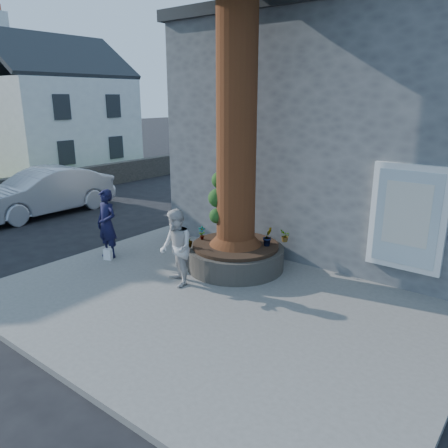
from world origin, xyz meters
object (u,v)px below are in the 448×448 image
Objects in this scene: car_silver at (44,192)px; a_board_sign at (37,190)px; man at (107,224)px; woman at (176,248)px; planter at (235,256)px.

car_silver is 2.21m from a_board_sign.
woman is at bearing -3.27° from man.
planter is at bearing -0.87° from car_silver.
woman is at bearing -11.69° from car_silver.
a_board_sign reaches higher than planter.
car_silver is at bearing 178.84° from planter.
planter is 2.30× the size of a_board_sign.
planter is 8.66m from car_silver.
planter is at bearing -27.38° from a_board_sign.
man is 8.06m from a_board_sign.
man is 2.58m from woman.
car_silver is 4.97× the size of a_board_sign.
woman is 8.41m from car_silver.
a_board_sign is at bearing -163.99° from woman.
a_board_sign is at bearing 174.61° from planter.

